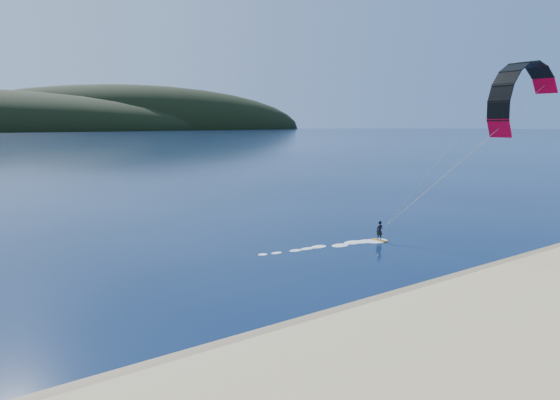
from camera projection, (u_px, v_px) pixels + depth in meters
name	position (u px, v px, depth m)	size (l,w,h in m)	color
ground	(377.00, 374.00, 17.93)	(1800.00, 1800.00, 0.00)	#071636
wet_sand	(302.00, 331.00, 21.56)	(220.00, 2.50, 0.10)	#87734F
kitesurfer_near	(517.00, 114.00, 38.15)	(24.87, 8.27, 15.31)	orange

